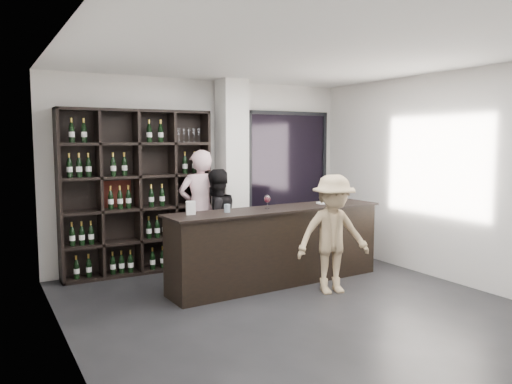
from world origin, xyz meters
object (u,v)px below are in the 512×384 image
tasting_counter (277,246)px  taster_black (216,220)px  wine_shelf (137,192)px  customer (333,234)px  taster_pink (200,209)px

tasting_counter → taster_black: 1.15m
wine_shelf → tasting_counter: (1.50, -1.47, -0.68)m
tasting_counter → wine_shelf: bearing=132.8°
wine_shelf → customer: size_ratio=1.57×
wine_shelf → tasting_counter: wine_shelf is taller
wine_shelf → tasting_counter: bearing=-44.3°
taster_black → customer: (0.85, -1.73, -0.00)m
taster_pink → taster_black: size_ratio=1.18×
taster_pink → customer: (0.98, -2.00, -0.14)m
wine_shelf → customer: (1.90, -2.17, -0.44)m
taster_pink → taster_black: (0.13, -0.27, -0.14)m
wine_shelf → taster_pink: bearing=-10.2°
taster_pink → customer: 2.23m
customer → wine_shelf: bearing=143.9°
customer → taster_black: bearing=128.9°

